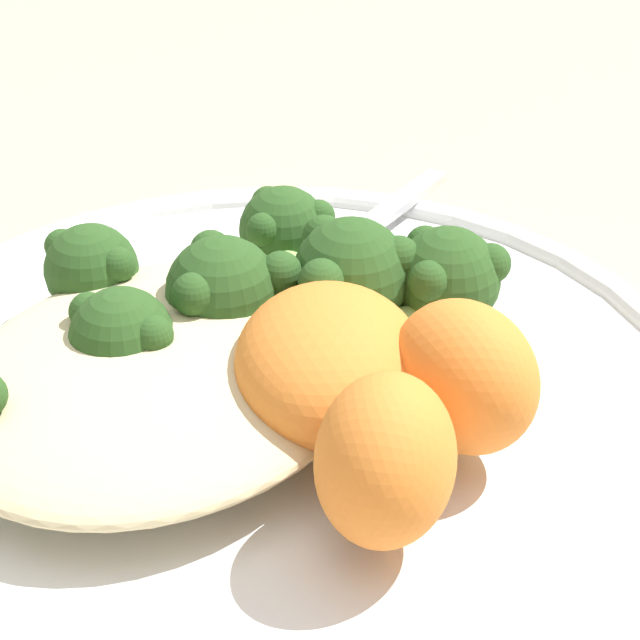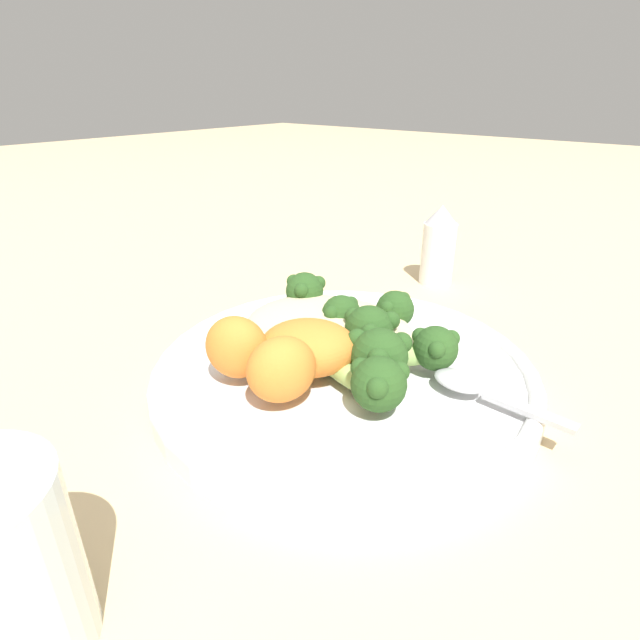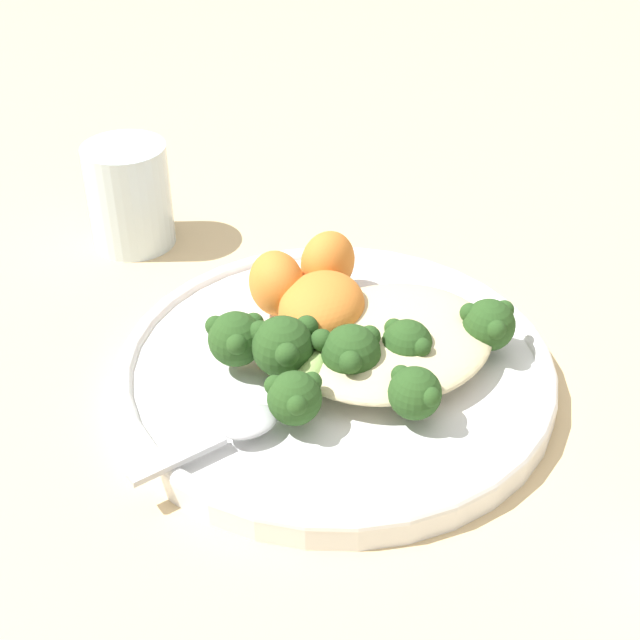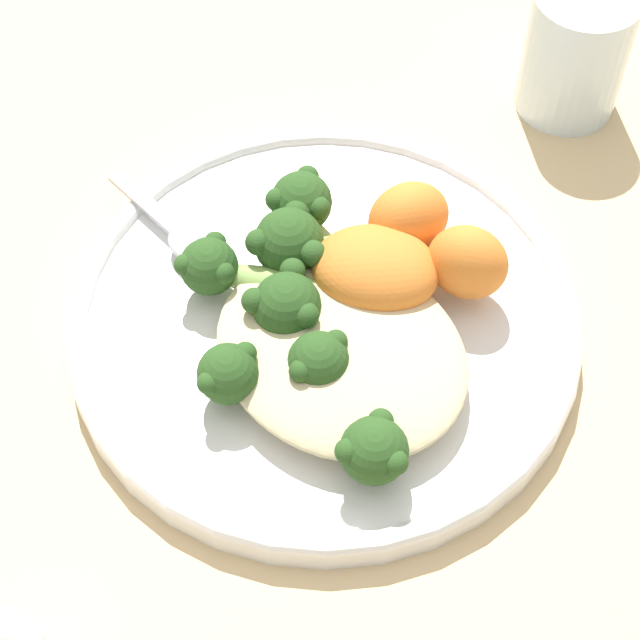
{
  "view_description": "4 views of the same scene",
  "coord_description": "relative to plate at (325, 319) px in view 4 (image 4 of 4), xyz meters",
  "views": [
    {
      "loc": [
        -0.25,
        -0.17,
        0.22
      ],
      "look_at": [
        -0.01,
        -0.02,
        0.04
      ],
      "focal_mm": 60.0,
      "sensor_mm": 36.0,
      "label": 1
    },
    {
      "loc": [
        0.18,
        -0.28,
        0.22
      ],
      "look_at": [
        -0.03,
        -0.02,
        0.06
      ],
      "focal_mm": 28.0,
      "sensor_mm": 36.0,
      "label": 2
    },
    {
      "loc": [
        0.28,
        0.36,
        0.39
      ],
      "look_at": [
        -0.02,
        -0.02,
        0.04
      ],
      "focal_mm": 50.0,
      "sensor_mm": 36.0,
      "label": 3
    },
    {
      "loc": [
        -0.26,
        0.24,
        0.51
      ],
      "look_at": [
        -0.03,
        0.01,
        0.04
      ],
      "focal_mm": 60.0,
      "sensor_mm": 36.0,
      "label": 4
    }
  ],
  "objects": [
    {
      "name": "ground_plane",
      "position": [
        0.02,
        0.01,
        -0.01
      ],
      "size": [
        4.0,
        4.0,
        0.0
      ],
      "primitive_type": "plane",
      "color": "#D6B784"
    },
    {
      "name": "plate",
      "position": [
        0.0,
        0.0,
        0.0
      ],
      "size": [
        0.29,
        0.29,
        0.02
      ],
      "color": "white",
      "rests_on": "ground_plane"
    },
    {
      "name": "quinoa_mound",
      "position": [
        -0.03,
        0.02,
        0.02
      ],
      "size": [
        0.15,
        0.12,
        0.02
      ],
      "primitive_type": "ellipsoid",
      "color": "beige",
      "rests_on": "plate"
    },
    {
      "name": "broccoli_stalk_0",
      "position": [
        0.04,
        -0.03,
        0.03
      ],
      "size": [
        0.11,
        0.05,
        0.04
      ],
      "rotation": [
        0.0,
        0.0,
        -0.29
      ],
      "color": "#8EB25B",
      "rests_on": "plate"
    },
    {
      "name": "broccoli_stalk_1",
      "position": [
        0.02,
        -0.01,
        0.03
      ],
      "size": [
        0.11,
        0.04,
        0.04
      ],
      "rotation": [
        0.0,
        0.0,
        0.08
      ],
      "color": "#8EB25B",
      "rests_on": "plate"
    },
    {
      "name": "broccoli_stalk_2",
      "position": [
        0.04,
        0.02,
        0.02
      ],
      "size": [
        0.11,
        0.08,
        0.03
      ],
      "rotation": [
        0.0,
        0.0,
        0.52
      ],
      "color": "#8EB25B",
      "rests_on": "plate"
    },
    {
      "name": "broccoli_stalk_3",
      "position": [
        0.0,
        0.02,
        0.03
      ],
      "size": [
        0.07,
        0.08,
        0.04
      ],
      "rotation": [
        0.0,
        0.0,
        0.9
      ],
      "color": "#8EB25B",
      "rests_on": "plate"
    },
    {
      "name": "broccoli_stalk_4",
      "position": [
        -0.01,
        0.06,
        0.02
      ],
      "size": [
        0.05,
        0.12,
        0.03
      ],
      "rotation": [
        0.0,
        0.0,
        1.34
      ],
      "color": "#8EB25B",
      "rests_on": "plate"
    },
    {
      "name": "broccoli_stalk_5",
      "position": [
        -0.03,
        0.02,
        0.02
      ],
      "size": [
        0.04,
        0.1,
        0.03
      ],
      "rotation": [
        0.0,
        0.0,
        1.73
      ],
      "color": "#8EB25B",
      "rests_on": "plate"
    },
    {
      "name": "broccoli_stalk_6",
      "position": [
        -0.08,
        0.04,
        0.03
      ],
      "size": [
        0.09,
        0.09,
        0.04
      ],
      "rotation": [
        0.0,
        0.0,
        2.34
      ],
      "color": "#8EB25B",
      "rests_on": "plate"
    },
    {
      "name": "sweet_potato_chunk_0",
      "position": [
        -0.0,
        -0.07,
        0.03
      ],
      "size": [
        0.05,
        0.06,
        0.05
      ],
      "primitive_type": "ellipsoid",
      "rotation": [
        0.0,
        0.0,
        4.33
      ],
      "color": "orange",
      "rests_on": "plate"
    },
    {
      "name": "sweet_potato_chunk_1",
      "position": [
        -0.05,
        -0.07,
        0.03
      ],
      "size": [
        0.06,
        0.05,
        0.05
      ],
      "primitive_type": "ellipsoid",
      "rotation": [
        0.0,
        0.0,
        0.36
      ],
      "color": "orange",
      "rests_on": "plate"
    },
    {
      "name": "sweet_potato_chunk_2",
      "position": [
        -0.01,
        -0.03,
        0.03
      ],
      "size": [
        0.09,
        0.09,
        0.04
      ],
      "primitive_type": "ellipsoid",
      "rotation": [
        0.0,
        0.0,
        0.61
      ],
      "color": "orange",
      "rests_on": "plate"
    },
    {
      "name": "spoon",
      "position": [
        0.09,
        0.02,
        0.01
      ],
      "size": [
        0.1,
        0.03,
        0.01
      ],
      "rotation": [
        0.0,
        0.0,
        -0.03
      ],
      "color": "#B7B7BC",
      "rests_on": "plate"
    },
    {
      "name": "water_glass",
      "position": [
        0.02,
        -0.25,
        0.03
      ],
      "size": [
        0.07,
        0.07,
        0.09
      ],
      "primitive_type": "cylinder",
      "color": "silver",
      "rests_on": "ground_plane"
    }
  ]
}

